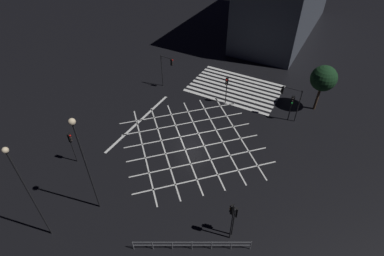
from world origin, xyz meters
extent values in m
plane|color=black|center=(0.00, 0.00, 0.00)|extent=(200.00, 200.00, 0.00)
cube|color=silver|center=(0.00, -8.46, 0.00)|extent=(11.78, 0.50, 0.01)
cube|color=silver|center=(0.00, -9.36, 0.00)|extent=(11.78, 0.50, 0.01)
cube|color=silver|center=(0.00, -10.26, 0.00)|extent=(11.78, 0.50, 0.01)
cube|color=silver|center=(0.00, -11.16, 0.00)|extent=(11.78, 0.50, 0.01)
cube|color=silver|center=(0.00, -12.06, 0.00)|extent=(11.78, 0.50, 0.01)
cube|color=silver|center=(0.00, -12.96, 0.00)|extent=(11.78, 0.50, 0.01)
cube|color=silver|center=(0.00, -13.86, 0.00)|extent=(11.78, 0.50, 0.01)
cube|color=silver|center=(0.00, -14.76, 0.00)|extent=(11.78, 0.50, 0.01)
cube|color=silver|center=(0.00, -15.66, 0.00)|extent=(11.78, 0.50, 0.01)
cube|color=silver|center=(3.70, -3.70, 0.00)|extent=(10.28, 10.28, 0.01)
cube|color=silver|center=(-3.70, -3.70, 0.00)|extent=(10.28, 10.28, 0.01)
cube|color=silver|center=(2.22, -2.22, 0.00)|extent=(10.28, 10.28, 0.01)
cube|color=silver|center=(-2.22, -2.22, 0.00)|extent=(10.28, 10.28, 0.01)
cube|color=silver|center=(0.74, -0.74, 0.00)|extent=(10.28, 10.28, 0.01)
cube|color=silver|center=(-0.74, -0.74, 0.00)|extent=(10.28, 10.28, 0.01)
cube|color=silver|center=(-0.74, 0.74, 0.00)|extent=(10.28, 10.28, 0.01)
cube|color=silver|center=(0.74, 0.74, 0.00)|extent=(10.28, 10.28, 0.01)
cube|color=silver|center=(-2.22, 2.22, 0.00)|extent=(10.28, 10.28, 0.01)
cube|color=silver|center=(2.22, 2.22, 0.00)|extent=(10.28, 10.28, 0.01)
cube|color=silver|center=(-3.70, 3.70, 0.00)|extent=(10.28, 10.28, 0.01)
cube|color=silver|center=(3.70, 3.70, 0.00)|extent=(10.28, 10.28, 0.01)
cube|color=silver|center=(7.04, 0.00, 0.00)|extent=(0.30, 11.78, 0.01)
cube|color=black|center=(5.03, -43.07, 2.00)|extent=(0.06, 1.40, 1.80)
cube|color=black|center=(5.03, -39.57, 2.00)|extent=(0.06, 1.40, 1.80)
cube|color=black|center=(5.03, -36.06, 2.00)|extent=(0.06, 1.40, 1.80)
cube|color=black|center=(5.03, -32.56, 2.00)|extent=(0.06, 1.40, 1.80)
cube|color=black|center=(5.03, -29.06, 2.00)|extent=(0.06, 1.40, 1.80)
cube|color=beige|center=(5.03, -25.56, 2.00)|extent=(0.06, 1.40, 1.80)
cube|color=black|center=(5.03, -22.05, 2.00)|extent=(0.06, 1.40, 1.80)
cube|color=black|center=(5.03, -29.06, 5.89)|extent=(0.06, 1.40, 1.80)
cube|color=black|center=(5.03, -25.56, 5.89)|extent=(0.06, 1.40, 1.80)
cube|color=black|center=(5.03, -22.05, 5.89)|extent=(0.06, 1.40, 1.80)
cylinder|color=black|center=(-8.81, -8.78, 2.13)|extent=(0.11, 0.11, 4.26)
cylinder|color=black|center=(-7.77, -8.78, 4.11)|extent=(2.09, 0.09, 0.09)
cube|color=black|center=(-6.72, -8.78, 3.66)|extent=(0.16, 0.28, 0.90)
sphere|color=black|center=(-6.61, -8.78, 3.96)|extent=(0.18, 0.18, 0.18)
sphere|color=orange|center=(-6.61, -8.78, 3.66)|extent=(0.18, 0.18, 0.18)
sphere|color=black|center=(-6.61, -8.78, 3.36)|extent=(0.18, 0.18, 0.18)
cube|color=black|center=(-6.81, -8.78, 3.66)|extent=(0.02, 0.36, 0.98)
cylinder|color=black|center=(-8.03, 8.11, 1.70)|extent=(0.11, 0.11, 3.39)
cube|color=black|center=(-8.03, 7.97, 2.89)|extent=(0.28, 0.16, 0.90)
sphere|color=black|center=(-8.03, 7.86, 3.19)|extent=(0.18, 0.18, 0.18)
sphere|color=orange|center=(-8.03, 7.86, 2.89)|extent=(0.18, 0.18, 0.18)
sphere|color=black|center=(-8.03, 7.86, 2.59)|extent=(0.18, 0.18, 0.18)
cube|color=black|center=(-8.03, 8.06, 2.89)|extent=(0.36, 0.02, 0.98)
cylinder|color=black|center=(8.86, -7.96, 2.28)|extent=(0.11, 0.11, 4.55)
cylinder|color=black|center=(8.06, -7.96, 4.40)|extent=(1.60, 0.09, 0.09)
cube|color=black|center=(7.25, -7.96, 3.95)|extent=(0.16, 0.28, 0.90)
sphere|color=red|center=(7.14, -7.96, 4.25)|extent=(0.18, 0.18, 0.18)
sphere|color=black|center=(7.14, -7.96, 3.95)|extent=(0.18, 0.18, 0.18)
sphere|color=black|center=(7.14, -7.96, 3.65)|extent=(0.18, 0.18, 0.18)
cube|color=black|center=(7.34, -7.96, 3.95)|extent=(0.02, 0.36, 0.98)
cylinder|color=black|center=(-0.24, -8.35, 1.82)|extent=(0.11, 0.11, 3.63)
cube|color=black|center=(-0.24, -8.21, 3.13)|extent=(0.28, 0.16, 0.90)
sphere|color=red|center=(-0.24, -8.10, 3.43)|extent=(0.18, 0.18, 0.18)
sphere|color=black|center=(-0.24, -8.10, 3.13)|extent=(0.18, 0.18, 0.18)
sphere|color=black|center=(-0.24, -8.10, 2.83)|extent=(0.18, 0.18, 0.18)
cube|color=black|center=(-0.24, -8.30, 3.13)|extent=(0.36, 0.02, 0.98)
cylinder|color=black|center=(-8.07, -8.66, 1.68)|extent=(0.11, 0.11, 3.36)
cube|color=black|center=(-8.07, -8.53, 2.86)|extent=(0.28, 0.16, 0.90)
sphere|color=black|center=(-8.07, -8.42, 3.16)|extent=(0.18, 0.18, 0.18)
sphere|color=black|center=(-8.07, -8.42, 2.86)|extent=(0.18, 0.18, 0.18)
sphere|color=green|center=(-8.07, -8.42, 2.56)|extent=(0.18, 0.18, 0.18)
cube|color=black|center=(-8.07, -8.62, 2.86)|extent=(0.36, 0.02, 0.98)
cylinder|color=black|center=(8.69, 8.09, 1.86)|extent=(0.11, 0.11, 3.73)
cube|color=black|center=(8.56, 8.09, 3.23)|extent=(0.16, 0.28, 0.90)
sphere|color=red|center=(8.45, 8.09, 3.53)|extent=(0.18, 0.18, 0.18)
sphere|color=black|center=(8.45, 8.09, 3.23)|extent=(0.18, 0.18, 0.18)
sphere|color=black|center=(8.45, 8.09, 2.93)|extent=(0.18, 0.18, 0.18)
cube|color=black|center=(8.65, 8.09, 3.23)|extent=(0.02, 0.36, 0.98)
cylinder|color=black|center=(-8.00, 8.43, 2.10)|extent=(0.11, 0.11, 4.20)
cube|color=black|center=(-7.86, 8.43, 3.70)|extent=(0.16, 0.28, 0.90)
sphere|color=black|center=(-7.75, 8.43, 4.00)|extent=(0.18, 0.18, 0.18)
sphere|color=orange|center=(-7.75, 8.43, 3.70)|extent=(0.18, 0.18, 0.18)
sphere|color=black|center=(-7.75, 8.43, 3.40)|extent=(0.18, 0.18, 0.18)
cube|color=black|center=(-7.95, 8.43, 3.70)|extent=(0.02, 0.36, 0.98)
cylinder|color=black|center=(3.01, 11.11, 4.64)|extent=(0.14, 0.14, 9.28)
sphere|color=#F9E0B2|center=(3.01, 11.11, 9.43)|extent=(0.50, 0.50, 0.50)
cylinder|color=black|center=(4.67, 14.91, 4.58)|extent=(0.14, 0.14, 9.16)
sphere|color=#F9E0B2|center=(4.67, 14.91, 9.28)|extent=(0.41, 0.41, 0.41)
cylinder|color=#473323|center=(-10.32, -12.38, 1.59)|extent=(0.30, 0.30, 3.19)
sphere|color=#143319|center=(-10.32, -12.38, 4.30)|extent=(2.97, 2.97, 2.97)
cylinder|color=gray|center=(-1.93, 12.83, 0.53)|extent=(0.05, 0.05, 1.05)
cylinder|color=gray|center=(-3.23, 12.12, 0.53)|extent=(0.05, 0.05, 1.05)
cylinder|color=gray|center=(-4.54, 11.41, 0.53)|extent=(0.05, 0.05, 1.05)
cylinder|color=gray|center=(-5.84, 10.69, 0.53)|extent=(0.05, 0.05, 1.05)
cylinder|color=gray|center=(-7.15, 9.98, 0.53)|extent=(0.05, 0.05, 1.05)
cylinder|color=gray|center=(-8.45, 9.27, 0.53)|extent=(0.05, 0.05, 1.05)
cylinder|color=gray|center=(-9.75, 8.56, 0.53)|extent=(0.05, 0.05, 1.05)
cylinder|color=gray|center=(-5.84, 10.69, 1.01)|extent=(7.84, 4.31, 0.04)
cylinder|color=gray|center=(-5.84, 10.69, 0.58)|extent=(7.84, 4.31, 0.04)
camera|label=1|loc=(-11.38, 20.83, 21.89)|focal=28.00mm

